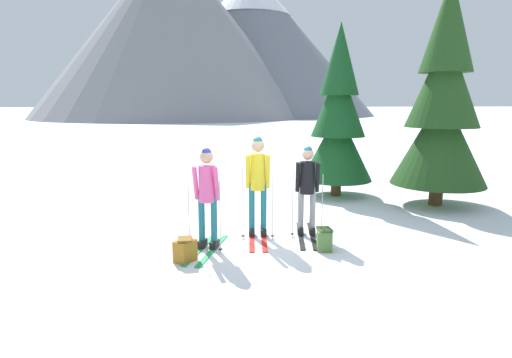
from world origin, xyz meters
The scene contains 9 objects.
ground_plane centered at (0.00, 0.00, 0.00)m, with size 400.00×400.00×0.00m, color white.
skier_in_pink centered at (-0.92, -0.38, 0.95)m, with size 0.82×1.61×1.73m.
skier_in_yellow centered at (0.02, 0.20, 1.07)m, with size 0.61×1.67×1.87m.
skier_in_black centered at (0.95, 0.15, 0.92)m, with size 0.62×1.69×1.68m.
pine_tree_near centered at (4.67, 2.04, 2.44)m, with size 2.20×2.20×5.32m.
pine_tree_mid centered at (2.60, 3.41, 2.05)m, with size 1.85×1.85×4.47m.
backpack_on_snow_front centered at (1.03, -0.72, 0.19)m, with size 0.30×0.36×0.38m.
backpack_on_snow_beside centered at (-1.29, -0.93, 0.19)m, with size 0.39×0.40×0.38m.
mountain_ridge_distant centered at (2.22, 68.45, 13.47)m, with size 57.73×52.50×27.46m.
Camera 1 is at (-1.06, -7.43, 2.48)m, focal length 29.99 mm.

